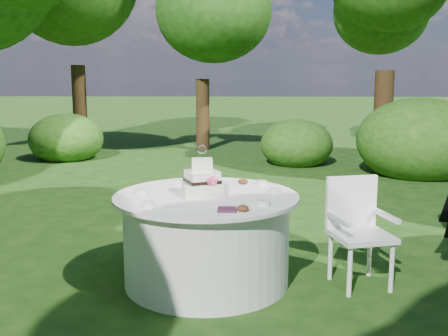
{
  "coord_description": "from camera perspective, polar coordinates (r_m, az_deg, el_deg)",
  "views": [
    {
      "loc": [
        0.28,
        -4.29,
        1.76
      ],
      "look_at": [
        0.15,
        0.0,
        1.0
      ],
      "focal_mm": 42.0,
      "sensor_mm": 36.0,
      "label": 1
    }
  ],
  "objects": [
    {
      "name": "cake",
      "position": [
        4.41,
        -2.36,
        -1.44
      ],
      "size": [
        0.38,
        0.38,
        0.43
      ],
      "color": "silver",
      "rests_on": "table"
    },
    {
      "name": "votives",
      "position": [
        4.44,
        -1.3,
        -2.59
      ],
      "size": [
        1.25,
        0.95,
        0.04
      ],
      "color": "white",
      "rests_on": "table"
    },
    {
      "name": "chair",
      "position": [
        4.61,
        14.27,
        -5.87
      ],
      "size": [
        0.57,
        0.56,
        0.91
      ],
      "color": "silver",
      "rests_on": "ground"
    },
    {
      "name": "ground",
      "position": [
        4.65,
        -1.89,
        -12.22
      ],
      "size": [
        80.0,
        80.0,
        0.0
      ],
      "primitive_type": "plane",
      "color": "#13350E",
      "rests_on": "ground"
    },
    {
      "name": "napkins",
      "position": [
        3.89,
        0.32,
        -4.55
      ],
      "size": [
        0.14,
        0.14,
        0.02
      ],
      "primitive_type": "cube",
      "color": "#481F39",
      "rests_on": "table"
    },
    {
      "name": "petal_cups",
      "position": [
        4.36,
        2.07,
        -2.77
      ],
      "size": [
        0.1,
        1.08,
        0.05
      ],
      "color": "#562D16",
      "rests_on": "table"
    },
    {
      "name": "feather_plume",
      "position": [
        3.94,
        -4.61,
        -4.45
      ],
      "size": [
        0.48,
        0.07,
        0.01
      ],
      "primitive_type": "ellipsoid",
      "color": "white",
      "rests_on": "table"
    },
    {
      "name": "table",
      "position": [
        4.51,
        -1.92,
        -7.65
      ],
      "size": [
        1.56,
        1.56,
        0.77
      ],
      "color": "white",
      "rests_on": "ground"
    }
  ]
}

